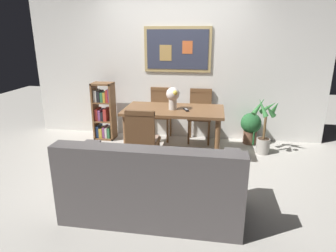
{
  "coord_description": "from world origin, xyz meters",
  "views": [
    {
      "loc": [
        0.71,
        -3.71,
        1.83
      ],
      "look_at": [
        0.12,
        -0.04,
        0.65
      ],
      "focal_mm": 31.24,
      "sensor_mm": 36.0,
      "label": 1
    }
  ],
  "objects_px": {
    "bookshelf": "(104,112)",
    "potted_palm": "(265,129)",
    "potted_ivy": "(251,126)",
    "flower_vase": "(173,96)",
    "dining_chair_far_right": "(200,111)",
    "dining_chair_near_left": "(142,136)",
    "dining_table": "(174,115)",
    "dining_chair_far_left": "(160,109)",
    "leather_couch": "(152,187)",
    "tv_remote": "(186,110)"
  },
  "relations": [
    {
      "from": "leather_couch",
      "to": "dining_chair_far_left",
      "type": "bearing_deg",
      "value": 98.44
    },
    {
      "from": "bookshelf",
      "to": "potted_ivy",
      "type": "relative_size",
      "value": 1.88
    },
    {
      "from": "dining_table",
      "to": "leather_couch",
      "type": "relative_size",
      "value": 0.83
    },
    {
      "from": "dining_table",
      "to": "potted_palm",
      "type": "distance_m",
      "value": 1.45
    },
    {
      "from": "dining_table",
      "to": "dining_chair_far_left",
      "type": "bearing_deg",
      "value": 114.69
    },
    {
      "from": "dining_chair_near_left",
      "to": "tv_remote",
      "type": "height_order",
      "value": "dining_chair_near_left"
    },
    {
      "from": "bookshelf",
      "to": "tv_remote",
      "type": "height_order",
      "value": "bookshelf"
    },
    {
      "from": "dining_table",
      "to": "potted_ivy",
      "type": "relative_size",
      "value": 2.77
    },
    {
      "from": "dining_table",
      "to": "dining_chair_far_right",
      "type": "height_order",
      "value": "dining_chair_far_right"
    },
    {
      "from": "dining_chair_near_left",
      "to": "flower_vase",
      "type": "distance_m",
      "value": 0.86
    },
    {
      "from": "leather_couch",
      "to": "flower_vase",
      "type": "xyz_separation_m",
      "value": [
        -0.01,
        1.58,
        0.63
      ]
    },
    {
      "from": "potted_ivy",
      "to": "tv_remote",
      "type": "bearing_deg",
      "value": -144.03
    },
    {
      "from": "dining_chair_near_left",
      "to": "potted_palm",
      "type": "xyz_separation_m",
      "value": [
        1.72,
        1.01,
        -0.14
      ]
    },
    {
      "from": "bookshelf",
      "to": "flower_vase",
      "type": "bearing_deg",
      "value": -23.97
    },
    {
      "from": "dining_chair_far_right",
      "to": "potted_ivy",
      "type": "relative_size",
      "value": 1.68
    },
    {
      "from": "flower_vase",
      "to": "tv_remote",
      "type": "bearing_deg",
      "value": -8.17
    },
    {
      "from": "bookshelf",
      "to": "potted_ivy",
      "type": "distance_m",
      "value": 2.59
    },
    {
      "from": "dining_chair_far_left",
      "to": "flower_vase",
      "type": "bearing_deg",
      "value": -66.83
    },
    {
      "from": "leather_couch",
      "to": "potted_palm",
      "type": "relative_size",
      "value": 1.99
    },
    {
      "from": "dining_chair_far_left",
      "to": "tv_remote",
      "type": "xyz_separation_m",
      "value": [
        0.54,
        -0.82,
        0.22
      ]
    },
    {
      "from": "flower_vase",
      "to": "dining_chair_far_right",
      "type": "bearing_deg",
      "value": 64.05
    },
    {
      "from": "dining_table",
      "to": "bookshelf",
      "type": "height_order",
      "value": "bookshelf"
    },
    {
      "from": "potted_ivy",
      "to": "flower_vase",
      "type": "relative_size",
      "value": 1.62
    },
    {
      "from": "dining_chair_far_left",
      "to": "potted_palm",
      "type": "relative_size",
      "value": 1.01
    },
    {
      "from": "dining_chair_near_left",
      "to": "potted_palm",
      "type": "relative_size",
      "value": 1.01
    },
    {
      "from": "dining_chair_far_right",
      "to": "potted_ivy",
      "type": "bearing_deg",
      "value": -2.48
    },
    {
      "from": "bookshelf",
      "to": "flower_vase",
      "type": "xyz_separation_m",
      "value": [
        1.33,
        -0.59,
        0.45
      ]
    },
    {
      "from": "bookshelf",
      "to": "potted_palm",
      "type": "relative_size",
      "value": 1.12
    },
    {
      "from": "leather_couch",
      "to": "flower_vase",
      "type": "relative_size",
      "value": 5.41
    },
    {
      "from": "tv_remote",
      "to": "potted_palm",
      "type": "bearing_deg",
      "value": 16.19
    },
    {
      "from": "potted_ivy",
      "to": "potted_palm",
      "type": "distance_m",
      "value": 0.45
    },
    {
      "from": "leather_couch",
      "to": "tv_remote",
      "type": "xyz_separation_m",
      "value": [
        0.19,
        1.55,
        0.44
      ]
    },
    {
      "from": "dining_table",
      "to": "flower_vase",
      "type": "relative_size",
      "value": 4.51
    },
    {
      "from": "potted_ivy",
      "to": "dining_chair_far_left",
      "type": "bearing_deg",
      "value": 177.86
    },
    {
      "from": "dining_chair_far_left",
      "to": "tv_remote",
      "type": "relative_size",
      "value": 5.66
    },
    {
      "from": "bookshelf",
      "to": "flower_vase",
      "type": "distance_m",
      "value": 1.52
    },
    {
      "from": "dining_table",
      "to": "potted_ivy",
      "type": "xyz_separation_m",
      "value": [
        1.24,
        0.69,
        -0.33
      ]
    },
    {
      "from": "flower_vase",
      "to": "tv_remote",
      "type": "distance_m",
      "value": 0.28
    },
    {
      "from": "dining_chair_near_left",
      "to": "potted_ivy",
      "type": "xyz_separation_m",
      "value": [
        1.56,
        1.42,
        -0.23
      ]
    },
    {
      "from": "dining_table",
      "to": "potted_ivy",
      "type": "bearing_deg",
      "value": 29.23
    },
    {
      "from": "dining_chair_near_left",
      "to": "dining_chair_far_left",
      "type": "bearing_deg",
      "value": 91.23
    },
    {
      "from": "dining_chair_far_right",
      "to": "potted_palm",
      "type": "bearing_deg",
      "value": -23.36
    },
    {
      "from": "dining_table",
      "to": "dining_chair_far_left",
      "type": "xyz_separation_m",
      "value": [
        -0.35,
        0.75,
        -0.1
      ]
    },
    {
      "from": "potted_ivy",
      "to": "dining_chair_far_right",
      "type": "bearing_deg",
      "value": 177.52
    },
    {
      "from": "bookshelf",
      "to": "flower_vase",
      "type": "relative_size",
      "value": 3.05
    },
    {
      "from": "bookshelf",
      "to": "potted_ivy",
      "type": "xyz_separation_m",
      "value": [
        2.58,
        0.14,
        -0.18
      ]
    },
    {
      "from": "dining_table",
      "to": "tv_remote",
      "type": "relative_size",
      "value": 9.33
    },
    {
      "from": "dining_chair_far_right",
      "to": "bookshelf",
      "type": "distance_m",
      "value": 1.71
    },
    {
      "from": "dining_chair_near_left",
      "to": "dining_chair_far_right",
      "type": "relative_size",
      "value": 1.0
    },
    {
      "from": "dining_table",
      "to": "leather_couch",
      "type": "distance_m",
      "value": 1.65
    }
  ]
}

